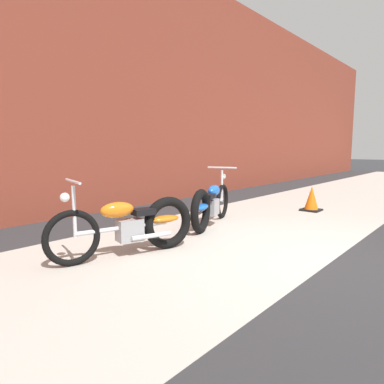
{
  "coord_description": "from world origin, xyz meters",
  "views": [
    {
      "loc": [
        -4.25,
        -1.36,
        1.4
      ],
      "look_at": [
        -0.44,
        1.91,
        0.75
      ],
      "focal_mm": 32.2,
      "sensor_mm": 36.0,
      "label": 1
    }
  ],
  "objects": [
    {
      "name": "ground_plane",
      "position": [
        0.0,
        0.0,
        0.0
      ],
      "size": [
        80.0,
        80.0,
        0.0
      ],
      "primitive_type": "plane",
      "color": "#2D2D30"
    },
    {
      "name": "sidewalk_slab",
      "position": [
        0.0,
        1.75,
        0.0
      ],
      "size": [
        36.0,
        3.5,
        0.01
      ],
      "primitive_type": "cube",
      "color": "#B2ADA3",
      "rests_on": "ground"
    },
    {
      "name": "brick_building_wall",
      "position": [
        0.0,
        5.2,
        2.95
      ],
      "size": [
        36.0,
        0.5,
        5.91
      ],
      "primitive_type": "cube",
      "color": "brown",
      "rests_on": "ground"
    },
    {
      "name": "motorcycle_orange",
      "position": [
        -1.4,
        2.07,
        0.4
      ],
      "size": [
        1.96,
        0.79,
        1.03
      ],
      "rotation": [
        0.0,
        0.0,
        2.87
      ],
      "color": "black",
      "rests_on": "ground"
    },
    {
      "name": "motorcycle_blue",
      "position": [
        0.51,
        2.31,
        0.4
      ],
      "size": [
        1.92,
        0.89,
        1.03
      ],
      "rotation": [
        0.0,
        0.0,
        0.35
      ],
      "color": "black",
      "rests_on": "ground"
    },
    {
      "name": "traffic_cone",
      "position": [
        3.21,
        1.54,
        0.25
      ],
      "size": [
        0.4,
        0.4,
        0.55
      ],
      "color": "orange",
      "rests_on": "ground"
    }
  ]
}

